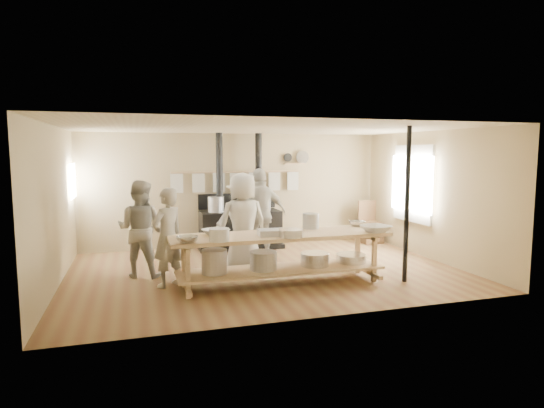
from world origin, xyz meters
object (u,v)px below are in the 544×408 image
object	(u,v)px
roasting_pan	(272,232)
cook_center	(243,224)
cook_far_left	(168,237)
cook_by_window	(241,216)
cook_right	(261,214)
stove	(240,225)
prep_table	(280,253)
cook_left	(140,229)
chair	(370,230)

from	to	relation	value
roasting_pan	cook_center	bearing A→B (deg)	105.36
cook_far_left	roasting_pan	xyz separation A→B (m)	(1.59, -0.56, 0.09)
cook_center	cook_by_window	world-z (taller)	cook_center
cook_right	stove	bearing A→B (deg)	-85.48
prep_table	cook_left	xyz separation A→B (m)	(-2.19, 1.17, 0.32)
cook_far_left	cook_left	xyz separation A→B (m)	(-0.42, 0.73, 0.04)
stove	cook_right	bearing A→B (deg)	-82.09
cook_center	chair	world-z (taller)	cook_center
prep_table	roasting_pan	bearing A→B (deg)	-145.91
cook_center	roasting_pan	size ratio (longest dim) A/B	4.13
stove	cook_center	size ratio (longest dim) A/B	1.43
cook_right	cook_by_window	distance (m)	0.58
prep_table	cook_left	bearing A→B (deg)	151.89
prep_table	cook_far_left	xyz separation A→B (m)	(-1.77, 0.44, 0.29)
stove	prep_table	world-z (taller)	stove
cook_right	cook_left	bearing A→B (deg)	12.14
cook_far_left	cook_left	size ratio (longest dim) A/B	0.95
cook_right	chair	world-z (taller)	cook_right
cook_by_window	roasting_pan	bearing A→B (deg)	-75.01
prep_table	cook_center	bearing A→B (deg)	118.14
prep_table	roasting_pan	xyz separation A→B (m)	(-0.18, -0.12, 0.38)
stove	cook_far_left	bearing A→B (deg)	-124.51
cook_right	chair	size ratio (longest dim) A/B	1.85
prep_table	roasting_pan	distance (m)	0.44
cook_left	chair	xyz separation A→B (m)	(5.35, 1.55, -0.55)
cook_far_left	cook_left	bearing A→B (deg)	-96.72
prep_table	chair	world-z (taller)	chair
cook_far_left	cook_by_window	world-z (taller)	cook_by_window
cook_center	prep_table	bearing A→B (deg)	112.67
cook_left	cook_center	bearing A→B (deg)	-168.72
chair	roasting_pan	xyz separation A→B (m)	(-3.34, -2.84, 0.60)
cook_right	chair	distance (m)	3.18
cook_right	cook_by_window	world-z (taller)	cook_right
cook_right	chair	bearing A→B (deg)	-166.80
chair	cook_left	bearing A→B (deg)	-163.54
stove	cook_right	xyz separation A→B (m)	(0.17, -1.19, 0.41)
cook_left	cook_right	xyz separation A→B (m)	(2.36, 0.65, 0.08)
stove	cook_far_left	world-z (taller)	stove
prep_table	roasting_pan	world-z (taller)	roasting_pan
cook_by_window	prep_table	bearing A→B (deg)	-70.64
prep_table	chair	size ratio (longest dim) A/B	3.60
cook_far_left	cook_center	xyz separation A→B (m)	(1.34, 0.38, 0.10)
cook_far_left	stove	bearing A→B (deg)	-160.75
cook_left	cook_by_window	xyz separation A→B (m)	(2.06, 1.15, -0.01)
cook_right	cook_by_window	bearing A→B (deg)	-62.53
cook_far_left	cook_left	distance (m)	0.84
stove	roasting_pan	bearing A→B (deg)	-93.31
prep_table	cook_right	distance (m)	1.88
stove	cook_far_left	size ratio (longest dim) A/B	1.61
stove	cook_right	size ratio (longest dim) A/B	1.40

